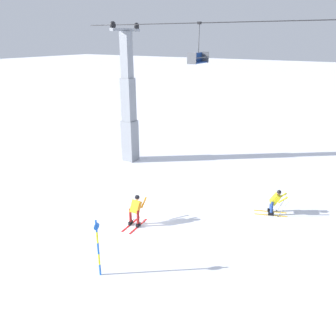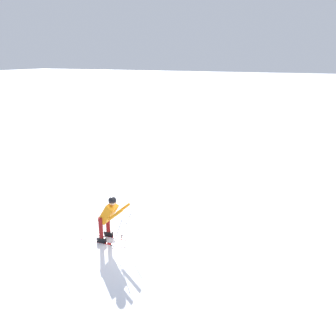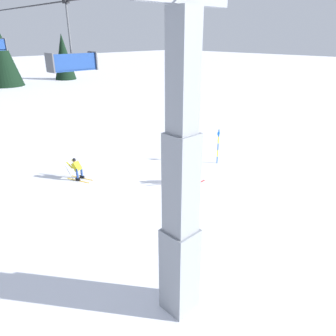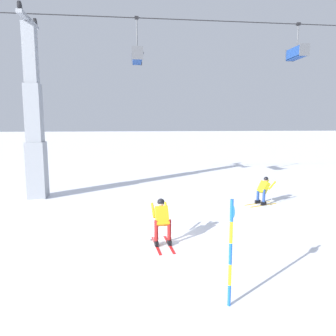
{
  "view_description": "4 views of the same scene",
  "coord_description": "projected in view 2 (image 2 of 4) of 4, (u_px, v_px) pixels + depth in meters",
  "views": [
    {
      "loc": [
        9.5,
        -12.39,
        8.5
      ],
      "look_at": [
        0.9,
        1.64,
        2.13
      ],
      "focal_mm": 36.16,
      "sensor_mm": 36.0,
      "label": 1
    },
    {
      "loc": [
        8.62,
        4.85,
        5.46
      ],
      "look_at": [
        0.21,
        0.88,
        2.49
      ],
      "focal_mm": 37.19,
      "sensor_mm": 36.0,
      "label": 2
    },
    {
      "loc": [
        -10.63,
        12.12,
        8.26
      ],
      "look_at": [
        0.37,
        1.41,
        1.82
      ],
      "focal_mm": 34.1,
      "sensor_mm": 36.0,
      "label": 3
    },
    {
      "loc": [
        -0.36,
        -10.99,
        3.98
      ],
      "look_at": [
        1.28,
        2.53,
        2.02
      ],
      "focal_mm": 34.18,
      "sensor_mm": 36.0,
      "label": 4
    }
  ],
  "objects": [
    {
      "name": "skier_carving_main",
      "position": [
        109.0,
        215.0,
        10.6
      ],
      "size": [
        0.74,
        1.65,
        1.62
      ],
      "color": "red",
      "rests_on": "ground_plane"
    },
    {
      "name": "ground_plane",
      "position": [
        146.0,
        237.0,
        11.06
      ],
      "size": [
        260.0,
        260.0,
        0.0
      ],
      "primitive_type": "plane",
      "color": "white"
    }
  ]
}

